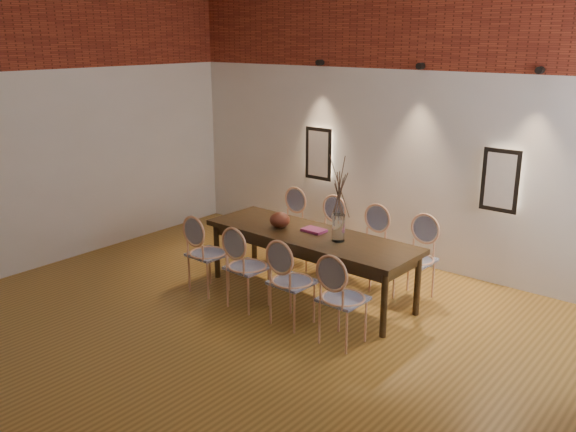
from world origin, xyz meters
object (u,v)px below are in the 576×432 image
Objects in this scene: bowl at (280,220)px; vase at (338,228)px; chair_far_a at (286,226)px; book at (314,230)px; chair_near_d at (343,298)px; chair_far_c at (367,247)px; chair_near_c at (292,282)px; chair_far_d at (415,260)px; dining_table at (310,264)px; chair_near_a at (208,254)px; chair_near_b at (248,267)px; chair_far_b at (324,236)px.

vase is at bearing 2.05° from bowl.
chair_far_a is 1.17m from book.
chair_near_d is 1.00× the size of chair_far_a.
chair_far_c is at bearing 59.57° from book.
chair_near_c reaches higher than book.
chair_near_d is 1.00× the size of chair_far_d.
dining_table is 1.19m from chair_near_a.
bowl is at bearing -173.15° from dining_table.
chair_far_c is 0.75m from book.
chair_near_a is 3.62× the size of book.
chair_near_d and chair_far_d have the same top height.
chair_near_b is 0.89m from book.
chair_near_a is 1.27m from book.
chair_far_a reaches higher than bowl.
chair_near_a is at bearing -142.12° from book.
vase is (0.05, -0.70, 0.43)m from chair_far_c.
vase is at bearing 152.91° from chair_far_a.
chair_far_a is (-1.89, 1.44, 0.00)m from chair_near_d.
chair_far_b is 0.64m from chair_far_c.
bowl is (0.53, -0.76, 0.37)m from chair_far_a.
chair_far_b is (-1.25, 1.42, 0.00)m from chair_near_d.
chair_near_d is 1.00× the size of chair_far_c.
vase reaches higher than chair_near_d.
chair_far_a is at bearing 132.84° from chair_near_c.
chair_near_b is at bearing -83.13° from bowl.
chair_far_d is at bearing 65.12° from chair_near_c.
dining_table is at bearing 65.12° from chair_near_b.
bowl is (-0.81, -0.03, -0.06)m from vase.
chair_far_c is 3.62× the size of book.
chair_far_b is at bearing 0.00° from chair_far_c.
chair_far_b is at bearing 114.88° from dining_table.
chair_far_d is at bearing 90.00° from chair_near_d.
chair_near_b is at bearing 47.16° from chair_far_d.
chair_near_b and chair_far_c have the same top height.
bowl is at bearing 126.42° from chair_far_a.
book is (-0.31, 0.79, 0.30)m from chair_near_c.
bowl is at bearing -177.95° from vase.
chair_near_b is 1.00× the size of chair_far_c.
chair_near_c is at bearing -97.22° from vase.
vase is (1.37, 0.66, 0.43)m from chair_near_a.
bowl is at bearing 49.56° from chair_near_a.
dining_table is at bearing 5.35° from bowl.
chair_far_a is 1.00× the size of chair_far_c.
vase is at bearing 27.09° from chair_near_a.
chair_far_b is at bearing 0.00° from chair_far_d.
chair_near_b reaches higher than book.
chair_near_c and chair_far_b have the same top height.
chair_far_b is at bearing 90.00° from chair_near_b.
chair_near_c and chair_near_d have the same top height.
chair_near_b is 1.00× the size of chair_near_d.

